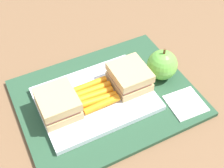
% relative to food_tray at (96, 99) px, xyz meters
% --- Properties ---
extents(ground_plane, '(2.40, 2.40, 0.00)m').
position_rel_food_tray_xyz_m(ground_plane, '(0.03, 0.00, -0.02)').
color(ground_plane, brown).
extents(lunchbag_mat, '(0.36, 0.28, 0.01)m').
position_rel_food_tray_xyz_m(lunchbag_mat, '(0.03, 0.00, -0.01)').
color(lunchbag_mat, '#284C33').
rests_on(lunchbag_mat, ground_plane).
extents(food_tray, '(0.23, 0.17, 0.01)m').
position_rel_food_tray_xyz_m(food_tray, '(0.00, 0.00, 0.00)').
color(food_tray, white).
rests_on(food_tray, lunchbag_mat).
extents(sandwich_half_left, '(0.07, 0.08, 0.04)m').
position_rel_food_tray_xyz_m(sandwich_half_left, '(-0.08, 0.00, 0.03)').
color(sandwich_half_left, tan).
rests_on(sandwich_half_left, food_tray).
extents(sandwich_half_right, '(0.07, 0.08, 0.04)m').
position_rel_food_tray_xyz_m(sandwich_half_right, '(0.08, 0.00, 0.03)').
color(sandwich_half_right, tan).
rests_on(sandwich_half_right, food_tray).
extents(carrot_sticks_bundle, '(0.08, 0.07, 0.02)m').
position_rel_food_tray_xyz_m(carrot_sticks_bundle, '(0.00, 0.00, 0.01)').
color(carrot_sticks_bundle, orange).
rests_on(carrot_sticks_bundle, food_tray).
extents(apple, '(0.07, 0.07, 0.08)m').
position_rel_food_tray_xyz_m(apple, '(0.16, 0.00, 0.03)').
color(apple, '#66B742').
rests_on(apple, lunchbag_mat).
extents(paper_napkin, '(0.07, 0.07, 0.00)m').
position_rel_food_tray_xyz_m(paper_napkin, '(0.16, -0.09, -0.00)').
color(paper_napkin, white).
rests_on(paper_napkin, lunchbag_mat).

